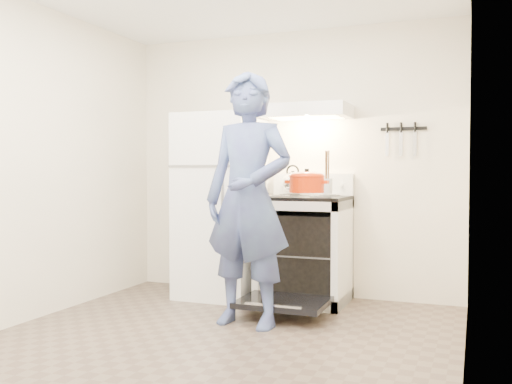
{
  "coord_description": "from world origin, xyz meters",
  "views": [
    {
      "loc": [
        1.65,
        -3.41,
        1.17
      ],
      "look_at": [
        -0.05,
        1.0,
        1.0
      ],
      "focal_mm": 40.0,
      "sensor_mm": 36.0,
      "label": 1
    }
  ],
  "objects_px": {
    "dutch_oven": "(307,185)",
    "stove_body": "(304,251)",
    "refrigerator": "(221,206)",
    "person": "(248,199)",
    "tea_kettle": "(293,180)"
  },
  "relations": [
    {
      "from": "dutch_oven",
      "to": "stove_body",
      "type": "bearing_deg",
      "value": 107.59
    },
    {
      "from": "refrigerator",
      "to": "person",
      "type": "distance_m",
      "value": 1.08
    },
    {
      "from": "tea_kettle",
      "to": "person",
      "type": "height_order",
      "value": "person"
    },
    {
      "from": "person",
      "to": "tea_kettle",
      "type": "bearing_deg",
      "value": 93.9
    },
    {
      "from": "stove_body",
      "to": "dutch_oven",
      "type": "bearing_deg",
      "value": -72.41
    },
    {
      "from": "refrigerator",
      "to": "person",
      "type": "xyz_separation_m",
      "value": [
        0.63,
        -0.87,
        0.11
      ]
    },
    {
      "from": "refrigerator",
      "to": "dutch_oven",
      "type": "height_order",
      "value": "refrigerator"
    },
    {
      "from": "person",
      "to": "dutch_oven",
      "type": "height_order",
      "value": "person"
    },
    {
      "from": "tea_kettle",
      "to": "dutch_oven",
      "type": "xyz_separation_m",
      "value": [
        0.37,
        -0.81,
        -0.02
      ]
    },
    {
      "from": "person",
      "to": "dutch_oven",
      "type": "bearing_deg",
      "value": 35.1
    },
    {
      "from": "refrigerator",
      "to": "stove_body",
      "type": "xyz_separation_m",
      "value": [
        0.81,
        0.02,
        -0.39
      ]
    },
    {
      "from": "person",
      "to": "refrigerator",
      "type": "bearing_deg",
      "value": 131.27
    },
    {
      "from": "refrigerator",
      "to": "tea_kettle",
      "type": "relative_size",
      "value": 6.06
    },
    {
      "from": "person",
      "to": "dutch_oven",
      "type": "distance_m",
      "value": 0.47
    },
    {
      "from": "tea_kettle",
      "to": "refrigerator",
      "type": "bearing_deg",
      "value": -166.12
    }
  ]
}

